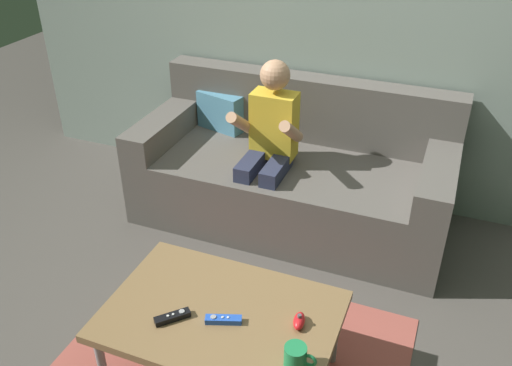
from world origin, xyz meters
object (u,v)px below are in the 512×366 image
at_px(person_seated_on_couch, 268,143).
at_px(coffee_mug, 296,357).
at_px(couch, 292,174).
at_px(nunchuk_red, 299,321).
at_px(game_remote_blue_near_edge, 223,320).
at_px(coffee_table, 221,319).
at_px(game_remote_black_far_corner, 173,317).

xyz_separation_m(person_seated_on_couch, coffee_mug, (0.57, -1.24, -0.14)).
xyz_separation_m(couch, nunchuk_red, (0.43, -1.23, 0.12)).
distance_m(couch, game_remote_blue_near_edge, 1.33).
height_order(coffee_table, coffee_mug, coffee_mug).
distance_m(coffee_table, coffee_mug, 0.39).
relative_size(game_remote_blue_near_edge, nunchuk_red, 1.50).
xyz_separation_m(couch, person_seated_on_couch, (-0.09, -0.18, 0.28)).
relative_size(couch, coffee_table, 1.98).
xyz_separation_m(game_remote_blue_near_edge, coffee_mug, (0.32, -0.10, 0.04)).
bearing_deg(game_remote_blue_near_edge, nunchuk_red, 18.87).
relative_size(nunchuk_red, coffee_mug, 0.81).
bearing_deg(person_seated_on_couch, nunchuk_red, -63.62).
bearing_deg(coffee_mug, person_seated_on_couch, 114.62).
distance_m(person_seated_on_couch, game_remote_black_far_corner, 1.21).
distance_m(game_remote_blue_near_edge, nunchuk_red, 0.29).
xyz_separation_m(person_seated_on_couch, coffee_table, (0.21, -1.10, -0.22)).
bearing_deg(coffee_table, nunchuk_red, 9.57).
xyz_separation_m(couch, coffee_table, (0.13, -1.28, 0.06)).
distance_m(game_remote_black_far_corner, coffee_mug, 0.51).
height_order(couch, coffee_table, couch).
bearing_deg(game_remote_black_far_corner, person_seated_on_couch, 92.71).
bearing_deg(game_remote_blue_near_edge, couch, 96.77).
xyz_separation_m(coffee_table, coffee_mug, (0.35, -0.14, 0.08)).
height_order(game_remote_blue_near_edge, coffee_mug, coffee_mug).
distance_m(couch, nunchuk_red, 1.31).
bearing_deg(couch, coffee_table, -84.34).
bearing_deg(nunchuk_red, coffee_mug, -75.67).
xyz_separation_m(person_seated_on_couch, game_remote_black_far_corner, (0.06, -1.20, -0.17)).
xyz_separation_m(couch, game_remote_blue_near_edge, (0.16, -1.32, 0.11)).
height_order(coffee_table, nunchuk_red, nunchuk_red).
bearing_deg(nunchuk_red, game_remote_blue_near_edge, -161.13).
height_order(couch, game_remote_blue_near_edge, couch).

